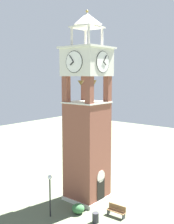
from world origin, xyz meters
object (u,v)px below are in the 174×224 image
object	(u,v)px
park_bench	(116,211)
trash_bin	(96,218)
lamp_post	(50,188)
clock_tower	(87,125)

from	to	relation	value
park_bench	trash_bin	distance (m)	2.03
park_bench	trash_bin	bearing A→B (deg)	158.59
lamp_post	clock_tower	bearing A→B (deg)	-2.58
park_bench	trash_bin	world-z (taller)	park_bench
clock_tower	lamp_post	xyz separation A→B (m)	(-4.56, 0.21, -4.60)
clock_tower	lamp_post	distance (m)	6.48
lamp_post	trash_bin	bearing A→B (deg)	-65.57
park_bench	trash_bin	xyz separation A→B (m)	(-1.89, 0.74, -0.08)
clock_tower	park_bench	distance (m)	7.80
lamp_post	trash_bin	size ratio (longest dim) A/B	4.42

